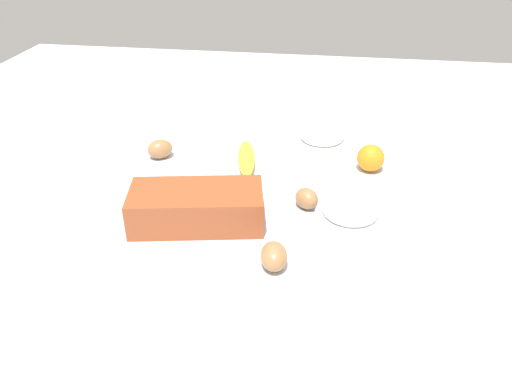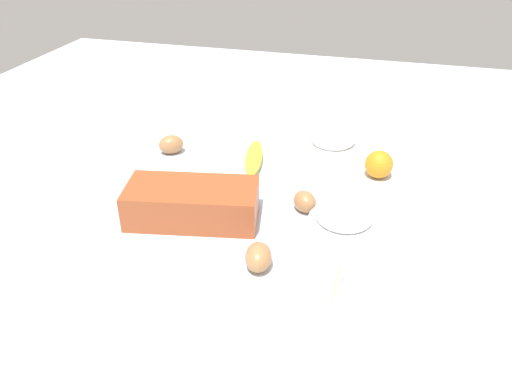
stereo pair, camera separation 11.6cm
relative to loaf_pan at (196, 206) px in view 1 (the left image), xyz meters
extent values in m
cube|color=silver|center=(-0.11, -0.12, -0.05)|extent=(2.40, 2.40, 0.02)
cube|color=#9E4723|center=(0.00, 0.00, 0.00)|extent=(0.30, 0.18, 0.08)
cube|color=black|center=(0.00, 0.00, 0.00)|extent=(0.28, 0.16, 0.07)
cylinder|color=white|center=(-0.25, -0.39, -0.02)|extent=(0.15, 0.15, 0.04)
torus|color=white|center=(-0.25, -0.39, -0.01)|extent=(0.15, 0.15, 0.01)
ellipsoid|color=white|center=(-0.25, -0.39, 0.01)|extent=(0.12, 0.12, 0.04)
cylinder|color=white|center=(-0.32, -0.02, -0.02)|extent=(0.14, 0.14, 0.04)
torus|color=white|center=(-0.32, -0.02, 0.00)|extent=(0.14, 0.14, 0.01)
ellipsoid|color=white|center=(-0.32, -0.02, 0.01)|extent=(0.12, 0.12, 0.04)
ellipsoid|color=yellow|center=(-0.06, -0.28, -0.02)|extent=(0.08, 0.19, 0.04)
sphere|color=orange|center=(-0.38, -0.30, -0.01)|extent=(0.07, 0.07, 0.07)
cube|color=#F4EDB2|center=(-0.29, 0.16, -0.01)|extent=(0.10, 0.08, 0.06)
ellipsoid|color=#A77044|center=(-0.23, -0.10, -0.02)|extent=(0.07, 0.08, 0.05)
ellipsoid|color=#AA7345|center=(-0.18, 0.12, -0.02)|extent=(0.06, 0.08, 0.05)
ellipsoid|color=#A77044|center=(0.17, -0.28, -0.02)|extent=(0.08, 0.08, 0.05)
camera|label=1|loc=(-0.26, 0.88, 0.58)|focal=35.61mm
camera|label=2|loc=(-0.37, 0.85, 0.58)|focal=35.61mm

